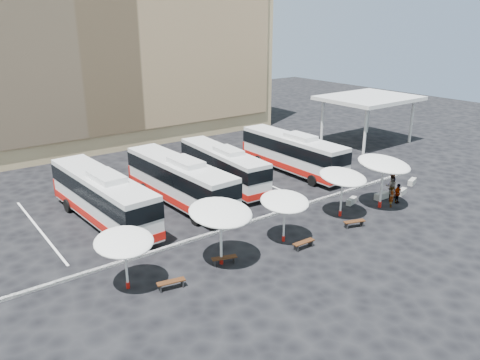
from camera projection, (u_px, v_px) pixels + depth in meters
ground at (255, 225)px, 31.93m from camera, size 120.00×120.00×0.00m
sandstone_building at (77, 25)px, 51.85m from camera, size 42.00×18.25×29.60m
service_canopy at (369, 99)px, 51.46m from camera, size 10.00×8.00×5.20m
curb_divider at (250, 221)px, 32.28m from camera, size 34.00×0.25×0.15m
bay_lines at (193, 192)px, 37.97m from camera, size 24.15×12.00×0.01m
bus_0 at (102, 196)px, 31.70m from camera, size 3.28×12.06×3.79m
bus_1 at (179, 180)px, 34.90m from camera, size 3.10×11.93×3.76m
bus_2 at (223, 165)px, 38.86m from camera, size 2.99×10.92×3.43m
bus_3 at (292, 152)px, 42.27m from camera, size 2.76×11.66×3.70m
sunshade_0 at (124, 242)px, 23.59m from camera, size 3.39×3.42×3.15m
sunshade_1 at (221, 213)px, 25.86m from camera, size 4.07×4.11×3.74m
sunshade_2 at (285, 202)px, 28.73m from camera, size 3.72×3.75×3.17m
sunshade_3 at (343, 177)px, 32.40m from camera, size 3.85×3.88×3.45m
sunshade_4 at (384, 164)px, 33.76m from camera, size 4.92×4.95×3.97m
wood_bench_0 at (171, 283)px, 24.29m from camera, size 1.55×0.70×0.46m
wood_bench_1 at (224, 259)px, 26.73m from camera, size 1.51×0.84×0.45m
wood_bench_2 at (304, 243)px, 28.55m from camera, size 1.52×0.44×0.46m
wood_bench_3 at (354, 222)px, 31.45m from camera, size 1.55×0.86×0.46m
conc_bench_0 at (352, 201)px, 35.48m from camera, size 1.24×0.72×0.44m
conc_bench_1 at (382, 196)px, 36.42m from camera, size 1.32×0.49×0.49m
conc_bench_2 at (402, 192)px, 37.36m from camera, size 1.21×0.64×0.43m
conc_bench_3 at (412, 182)px, 39.62m from camera, size 1.28×0.77×0.45m
passenger_0 at (392, 197)px, 34.75m from camera, size 0.67×0.63×1.55m
passenger_1 at (392, 186)px, 36.53m from camera, size 1.12×1.12×1.83m
passenger_2 at (398, 193)px, 35.42m from camera, size 0.92×0.39×1.55m
passenger_3 at (392, 181)px, 37.73m from camera, size 1.27×0.90×1.79m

